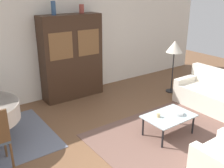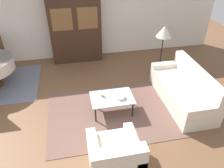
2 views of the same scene
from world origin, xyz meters
The scene contains 10 objects.
ground_plane centered at (0.00, 0.00, 0.00)m, with size 14.00×14.00×0.00m, color brown.
wall_back centered at (0.00, 3.63, 1.35)m, with size 10.00×0.06×2.70m.
area_rug centered at (0.94, 0.58, 0.01)m, with size 2.83×2.05×0.01m.
couch centered at (2.68, 0.67, 0.30)m, with size 0.84×1.99×0.85m.
armchair centered at (0.69, -0.84, 0.30)m, with size 0.83×0.87×0.82m.
coffee_table centered at (0.94, 0.63, 0.36)m, with size 0.93×0.62×0.39m.
display_cabinet centered at (0.38, 3.35, 1.02)m, with size 1.50×0.47×2.04m.
floor_lamp centered at (2.66, 2.11, 1.17)m, with size 0.42×0.42×1.37m.
cup centered at (0.74, 0.70, 0.44)m, with size 0.07×0.07×0.08m.
bowl centered at (1.11, 0.57, 0.43)m, with size 0.21×0.21×0.06m.
Camera 2 is at (0.19, -3.06, 3.30)m, focal length 35.00 mm.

